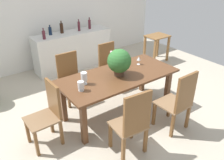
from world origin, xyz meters
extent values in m
plane|color=#BCB29E|center=(0.00, 0.00, 0.00)|extent=(7.04, 7.04, 0.00)
cube|color=white|center=(0.00, 2.60, 1.30)|extent=(6.40, 0.10, 2.60)
cube|color=brown|center=(0.00, -0.21, 0.75)|extent=(2.06, 0.94, 0.04)
cube|color=brown|center=(-0.91, -0.56, 0.36)|extent=(0.08, 0.08, 0.73)
cube|color=brown|center=(0.91, -0.56, 0.36)|extent=(0.08, 0.08, 0.73)
cube|color=brown|center=(-0.91, 0.14, 0.36)|extent=(0.08, 0.08, 0.73)
cube|color=brown|center=(0.91, 0.14, 0.36)|extent=(0.08, 0.08, 0.73)
cube|color=brown|center=(0.29, 0.45, 0.22)|extent=(0.04, 0.04, 0.44)
cube|color=brown|center=(0.64, 0.45, 0.22)|extent=(0.04, 0.04, 0.44)
cube|color=brown|center=(0.29, 0.81, 0.22)|extent=(0.04, 0.04, 0.44)
cube|color=brown|center=(0.64, 0.80, 0.22)|extent=(0.04, 0.04, 0.44)
cube|color=olive|center=(0.46, 0.63, 0.45)|extent=(0.43, 0.43, 0.03)
cube|color=brown|center=(0.46, 0.82, 0.71)|extent=(0.39, 0.04, 0.50)
cube|color=brown|center=(0.65, -0.85, 0.22)|extent=(0.04, 0.04, 0.44)
cube|color=brown|center=(0.27, -0.86, 0.22)|extent=(0.04, 0.04, 0.44)
cube|color=brown|center=(0.66, -1.25, 0.22)|extent=(0.04, 0.04, 0.44)
cube|color=brown|center=(0.28, -1.25, 0.22)|extent=(0.04, 0.04, 0.44)
cube|color=olive|center=(0.46, -1.05, 0.45)|extent=(0.47, 0.47, 0.03)
cube|color=brown|center=(0.47, -1.27, 0.76)|extent=(0.42, 0.05, 0.60)
cube|color=brown|center=(-1.60, -0.04, 0.22)|extent=(0.05, 0.05, 0.44)
cube|color=brown|center=(-1.59, -0.40, 0.22)|extent=(0.05, 0.05, 0.44)
cube|color=brown|center=(-1.21, -0.03, 0.22)|extent=(0.05, 0.05, 0.44)
cube|color=brown|center=(-1.20, -0.38, 0.22)|extent=(0.05, 0.05, 0.44)
cube|color=olive|center=(-1.40, -0.21, 0.45)|extent=(0.47, 0.44, 0.03)
cube|color=brown|center=(-1.19, -0.21, 0.73)|extent=(0.05, 0.40, 0.53)
cube|color=brown|center=(-0.66, 0.45, 0.22)|extent=(0.04, 0.04, 0.44)
cube|color=brown|center=(-0.27, 0.44, 0.22)|extent=(0.04, 0.04, 0.44)
cube|color=brown|center=(-0.66, 0.82, 0.22)|extent=(0.04, 0.04, 0.44)
cube|color=brown|center=(-0.27, 0.81, 0.22)|extent=(0.04, 0.04, 0.44)
cube|color=olive|center=(-0.46, 0.63, 0.45)|extent=(0.47, 0.45, 0.03)
cube|color=brown|center=(-0.46, 0.83, 0.71)|extent=(0.43, 0.05, 0.49)
cube|color=brown|center=(-0.26, -0.90, 0.22)|extent=(0.05, 0.05, 0.44)
cube|color=brown|center=(-0.64, -0.86, 0.22)|extent=(0.05, 0.05, 0.44)
cube|color=brown|center=(-0.29, -1.25, 0.22)|extent=(0.05, 0.05, 0.44)
cube|color=brown|center=(-0.67, -1.21, 0.22)|extent=(0.05, 0.05, 0.44)
cube|color=olive|center=(-0.46, -1.05, 0.45)|extent=(0.49, 0.46, 0.03)
cube|color=brown|center=(-0.48, -1.24, 0.76)|extent=(0.42, 0.08, 0.60)
cylinder|color=#4C3828|center=(0.00, -0.23, 0.82)|extent=(0.17, 0.17, 0.11)
sphere|color=#2D662D|center=(0.00, -0.23, 1.03)|extent=(0.40, 0.40, 0.40)
sphere|color=#DB9EB2|center=(-0.13, -0.32, 1.08)|extent=(0.04, 0.04, 0.04)
sphere|color=#DB9EB2|center=(0.10, -0.27, 1.03)|extent=(0.05, 0.05, 0.05)
sphere|color=#DB9EB2|center=(-0.03, -0.34, 1.15)|extent=(0.04, 0.04, 0.04)
sphere|color=#DB9EB2|center=(-0.02, -0.04, 1.13)|extent=(0.05, 0.05, 0.05)
sphere|color=#DB9EB2|center=(0.12, -0.30, 1.13)|extent=(0.06, 0.06, 0.06)
cylinder|color=silver|center=(-0.64, -0.15, 0.77)|extent=(0.09, 0.09, 0.01)
cylinder|color=silver|center=(-0.64, -0.15, 0.80)|extent=(0.03, 0.03, 0.04)
cylinder|color=silver|center=(-0.64, -0.15, 0.90)|extent=(0.10, 0.10, 0.15)
cylinder|color=silver|center=(-0.78, -0.31, 0.77)|extent=(0.08, 0.08, 0.01)
cylinder|color=silver|center=(-0.78, -0.31, 0.79)|extent=(0.02, 0.02, 0.03)
cylinder|color=silver|center=(-0.78, -0.31, 0.87)|extent=(0.10, 0.10, 0.11)
cylinder|color=silver|center=(0.58, -0.08, 0.77)|extent=(0.06, 0.06, 0.00)
cylinder|color=silver|center=(0.58, -0.08, 0.81)|extent=(0.01, 0.01, 0.08)
cone|color=silver|center=(0.58, -0.08, 0.89)|extent=(0.07, 0.07, 0.07)
cube|color=silver|center=(0.30, 2.07, 0.46)|extent=(1.95, 0.54, 0.92)
cylinder|color=#511E28|center=(0.83, 2.10, 1.03)|extent=(0.07, 0.07, 0.22)
cylinder|color=#511E28|center=(0.83, 2.10, 1.18)|extent=(0.03, 0.03, 0.07)
cylinder|color=#511E28|center=(-0.44, 1.95, 1.02)|extent=(0.07, 0.07, 0.19)
cylinder|color=#511E28|center=(-0.44, 1.95, 1.14)|extent=(0.03, 0.03, 0.07)
cylinder|color=black|center=(0.08, 2.15, 1.04)|extent=(0.08, 0.08, 0.24)
cylinder|color=black|center=(0.08, 2.15, 1.19)|extent=(0.03, 0.03, 0.06)
cylinder|color=#511E28|center=(0.52, 2.09, 1.04)|extent=(0.06, 0.06, 0.22)
cylinder|color=#511E28|center=(0.52, 2.09, 1.18)|extent=(0.03, 0.03, 0.06)
cylinder|color=#0F1E38|center=(-0.20, 2.18, 1.01)|extent=(0.08, 0.08, 0.18)
cylinder|color=#0F1E38|center=(-0.20, 2.18, 1.13)|extent=(0.03, 0.03, 0.05)
cube|color=brown|center=(2.33, 1.13, 0.70)|extent=(0.59, 0.46, 0.02)
cube|color=brown|center=(2.07, 0.93, 0.34)|extent=(0.05, 0.05, 0.69)
cube|color=brown|center=(2.58, 0.93, 0.34)|extent=(0.05, 0.05, 0.69)
cube|color=brown|center=(2.07, 1.32, 0.34)|extent=(0.05, 0.05, 0.69)
cube|color=brown|center=(2.58, 1.32, 0.34)|extent=(0.05, 0.05, 0.69)
camera|label=1|loc=(-2.20, -3.05, 2.55)|focal=37.51mm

